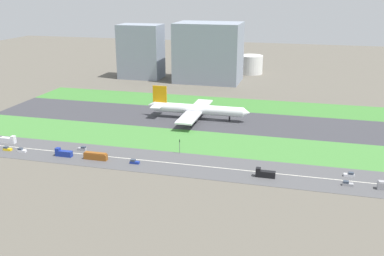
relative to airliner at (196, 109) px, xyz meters
The scene contains 22 objects.
ground_plane 12.49m from the airliner, ahead, with size 800.00×800.00×0.00m, color #5B564C.
runway 12.47m from the airliner, ahead, with size 280.00×46.00×0.10m, color #38383D.
grass_median_north 42.85m from the airliner, 75.21° to the left, with size 280.00×36.00×0.10m, color #3D7A33.
grass_median_south 42.85m from the airliner, 75.21° to the right, with size 280.00×36.00×0.10m, color #427F38.
highway 74.06m from the airliner, 81.56° to the right, with size 280.00×28.00×0.10m, color #4C4C4F.
highway_centerline 74.05m from the airliner, 81.56° to the right, with size 266.00×0.50×0.01m, color silver.
airliner is the anchor object (origin of this frame).
bus_0 83.50m from the airliner, 110.71° to the right, with size 11.60×2.50×3.50m.
car_2 78.79m from the airliner, 97.16° to the right, with size 4.40×1.80×2.00m.
car_0 104.93m from the airliner, 131.90° to the right, with size 4.40×1.80×2.00m.
car_1 110.64m from the airliner, 135.11° to the right, with size 4.40×1.80×2.00m.
car_6 79.97m from the airliner, 121.55° to the right, with size 4.40×1.80×2.00m.
truck_2 93.14m from the airliner, 56.98° to the right, with size 8.40×2.50×4.00m.
truck_1 90.97m from the airliner, 120.85° to the right, with size 8.40×2.50×4.00m.
truck_0 108.68m from the airliner, 141.23° to the right, with size 8.40×2.50×4.00m.
car_3 115.29m from the airliner, 42.63° to the right, with size 4.40×1.80×2.00m.
car_4 109.97m from the airliner, 38.25° to the right, with size 4.40×1.80×2.00m.
traffic_light 60.45m from the airliner, 83.31° to the right, with size 0.36×0.50×7.20m.
terminal_building 139.87m from the airliner, 124.78° to the left, with size 37.19×24.41×47.11m, color gray.
hangar_building 116.88m from the airliner, 98.85° to the left, with size 55.00×37.62×49.85m, color gray.
fuel_tank_west 159.67m from the airliner, 95.16° to the left, with size 18.56×18.56×17.53m, color silver.
fuel_tank_centre 159.56m from the airliner, 85.26° to the left, with size 21.92×21.92×17.08m, color silver.
Camera 1 is at (54.27, -257.13, 79.25)m, focal length 41.58 mm.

